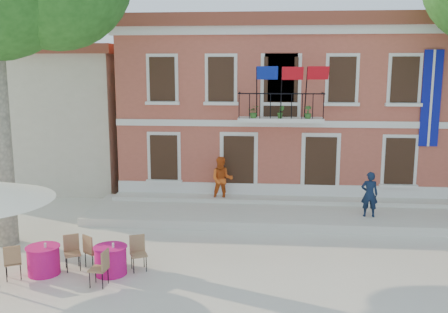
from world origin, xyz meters
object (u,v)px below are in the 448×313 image
Objects in this scene: pedestrian_orange at (222,180)px; cafe_table_1 at (111,259)px; pedestrian_navy at (369,194)px; cafe_table_0 at (43,259)px.

pedestrian_orange is 0.95× the size of cafe_table_1.
pedestrian_navy is 0.86× the size of cafe_table_1.
pedestrian_navy is 10.79m from cafe_table_0.
pedestrian_orange is 7.81m from cafe_table_0.
cafe_table_0 is (-4.18, -6.55, -0.77)m from pedestrian_orange.
pedestrian_orange reaches higher than cafe_table_0.
cafe_table_0 is 1.02× the size of cafe_table_1.
pedestrian_navy is 0.85× the size of cafe_table_0.
pedestrian_orange is at bearing 69.46° from cafe_table_1.
cafe_table_1 is at bearing -115.26° from pedestrian_orange.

